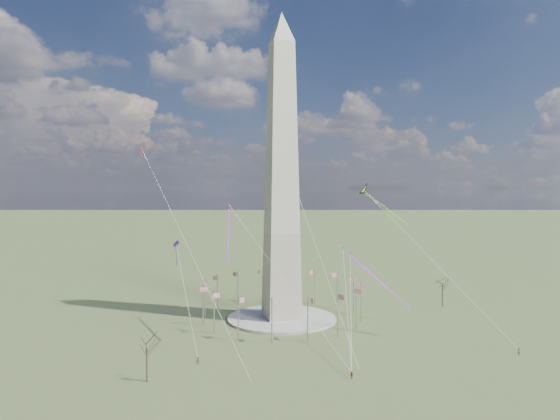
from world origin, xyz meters
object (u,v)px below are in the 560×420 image
object	(u,v)px
person_east	(519,352)
kite_delta_black	(367,192)
tree_near	(443,284)
person_west	(198,361)
washington_monument	(282,175)

from	to	relation	value
person_east	kite_delta_black	xyz separation A→B (m)	(-16.92, 55.16, 41.21)
tree_near	person_east	bearing A→B (deg)	-103.57
person_west	washington_monument	bearing A→B (deg)	-97.91
person_east	kite_delta_black	world-z (taller)	kite_delta_black
person_west	person_east	bearing A→B (deg)	-156.90
tree_near	person_west	world-z (taller)	tree_near
person_west	kite_delta_black	xyz separation A→B (m)	(64.47, 38.24, 41.32)
washington_monument	person_west	bearing A→B (deg)	-132.75
washington_monument	person_east	size ratio (longest dim) A/B	52.46
washington_monument	kite_delta_black	size ratio (longest dim) A/B	6.28
washington_monument	kite_delta_black	xyz separation A→B (m)	(32.58, 3.74, -5.79)
tree_near	person_east	world-z (taller)	tree_near
washington_monument	person_east	world-z (taller)	washington_monument
washington_monument	person_west	size ratio (longest dim) A/B	59.26
washington_monument	tree_near	xyz separation A→B (m)	(62.10, 0.80, -39.46)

